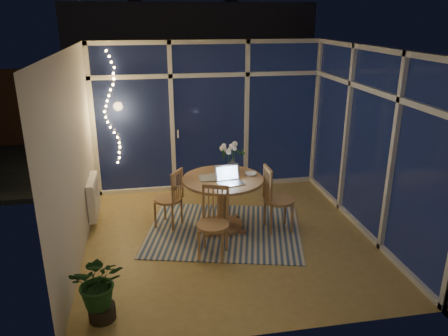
% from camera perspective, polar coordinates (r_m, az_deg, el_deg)
% --- Properties ---
extents(floor, '(4.00, 4.00, 0.00)m').
position_cam_1_polar(floor, '(6.27, 0.91, -9.08)').
color(floor, olive).
rests_on(floor, ground).
extents(ceiling, '(4.00, 4.00, 0.00)m').
position_cam_1_polar(ceiling, '(5.52, 1.06, 15.35)').
color(ceiling, white).
rests_on(ceiling, wall_back).
extents(wall_back, '(4.00, 0.04, 2.60)m').
position_cam_1_polar(wall_back, '(7.67, -1.93, 6.70)').
color(wall_back, beige).
rests_on(wall_back, floor).
extents(wall_front, '(4.00, 0.04, 2.60)m').
position_cam_1_polar(wall_front, '(3.95, 6.62, -6.15)').
color(wall_front, beige).
rests_on(wall_front, floor).
extents(wall_left, '(0.04, 4.00, 2.60)m').
position_cam_1_polar(wall_left, '(5.74, -19.03, 1.17)').
color(wall_left, beige).
rests_on(wall_left, floor).
extents(wall_right, '(0.04, 4.00, 2.60)m').
position_cam_1_polar(wall_right, '(6.44, 18.75, 3.15)').
color(wall_right, beige).
rests_on(wall_right, floor).
extents(window_wall_back, '(4.00, 0.10, 2.60)m').
position_cam_1_polar(window_wall_back, '(7.63, -1.88, 6.63)').
color(window_wall_back, silver).
rests_on(window_wall_back, floor).
extents(window_wall_right, '(0.10, 4.00, 2.60)m').
position_cam_1_polar(window_wall_right, '(6.42, 18.43, 3.14)').
color(window_wall_right, silver).
rests_on(window_wall_right, floor).
extents(radiator, '(0.10, 0.70, 0.58)m').
position_cam_1_polar(radiator, '(6.87, -16.70, -3.60)').
color(radiator, white).
rests_on(radiator, wall_left).
extents(fairy_lights, '(0.24, 0.10, 1.85)m').
position_cam_1_polar(fairy_lights, '(7.45, -14.58, 7.47)').
color(fairy_lights, '#FFBD66').
rests_on(fairy_lights, window_wall_back).
extents(garden_patio, '(12.00, 6.00, 0.10)m').
position_cam_1_polar(garden_patio, '(10.95, -1.55, 3.30)').
color(garden_patio, black).
rests_on(garden_patio, ground).
extents(garden_fence, '(11.00, 0.08, 1.80)m').
position_cam_1_polar(garden_fence, '(11.15, -4.56, 8.61)').
color(garden_fence, '#311F12').
rests_on(garden_fence, ground).
extents(neighbour_roof, '(7.00, 3.00, 2.20)m').
position_cam_1_polar(neighbour_roof, '(13.99, -4.75, 16.19)').
color(neighbour_roof, '#35383F').
rests_on(neighbour_roof, ground).
extents(garden_shrubs, '(0.90, 0.90, 0.90)m').
position_cam_1_polar(garden_shrubs, '(9.16, -8.11, 3.17)').
color(garden_shrubs, black).
rests_on(garden_shrubs, ground).
extents(rug, '(2.56, 2.25, 0.01)m').
position_cam_1_polar(rug, '(6.45, 0.01, -8.15)').
color(rug, beige).
rests_on(rug, floor).
extents(dining_table, '(1.41, 1.41, 0.79)m').
position_cam_1_polar(dining_table, '(6.37, -0.15, -4.65)').
color(dining_table, '#A27249').
rests_on(dining_table, floor).
extents(chair_left, '(0.58, 0.58, 0.91)m').
position_cam_1_polar(chair_left, '(6.45, -7.34, -3.88)').
color(chair_left, '#A27249').
rests_on(chair_left, floor).
extents(chair_right, '(0.47, 0.47, 1.00)m').
position_cam_1_polar(chair_right, '(6.32, 7.19, -3.97)').
color(chair_right, '#A27249').
rests_on(chair_right, floor).
extents(chair_front, '(0.57, 0.57, 0.95)m').
position_cam_1_polar(chair_front, '(5.61, -1.47, -7.24)').
color(chair_front, '#A27249').
rests_on(chair_front, floor).
extents(laptop, '(0.39, 0.35, 0.25)m').
position_cam_1_polar(laptop, '(5.96, 0.84, -0.95)').
color(laptop, silver).
rests_on(laptop, dining_table).
extents(flower_vase, '(0.25, 0.25, 0.21)m').
position_cam_1_polar(flower_vase, '(6.40, 1.14, 0.31)').
color(flower_vase, white).
rests_on(flower_vase, dining_table).
extents(bowl, '(0.19, 0.19, 0.04)m').
position_cam_1_polar(bowl, '(6.33, 3.50, -0.80)').
color(bowl, white).
rests_on(bowl, dining_table).
extents(newspapers, '(0.38, 0.32, 0.01)m').
position_cam_1_polar(newspapers, '(6.24, -1.49, -1.20)').
color(newspapers, beige).
rests_on(newspapers, dining_table).
extents(phone, '(0.13, 0.09, 0.01)m').
position_cam_1_polar(phone, '(6.09, 0.61, -1.73)').
color(phone, black).
rests_on(phone, dining_table).
extents(potted_plant, '(0.55, 0.48, 0.76)m').
position_cam_1_polar(potted_plant, '(4.76, -15.96, -14.78)').
color(potted_plant, '#174119').
rests_on(potted_plant, floor).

